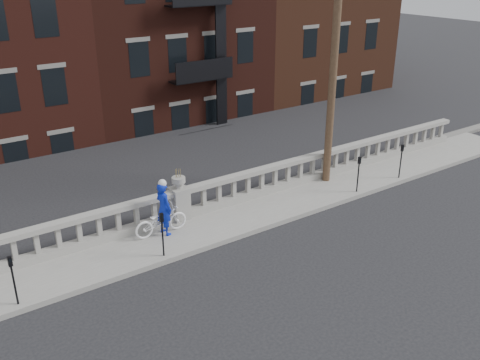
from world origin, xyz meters
name	(u,v)px	position (x,y,z in m)	size (l,w,h in m)	color
ground	(250,277)	(0.00, 0.00, 0.00)	(120.00, 120.00, 0.00)	black
sidewalk	(195,232)	(0.00, 3.00, 0.07)	(32.00, 2.20, 0.15)	gray
balustrade	(180,205)	(0.00, 3.95, 0.64)	(28.00, 0.34, 1.03)	gray
planter_pedestal	(179,200)	(0.00, 3.95, 0.83)	(0.55, 0.55, 1.76)	gray
lower_level	(29,56)	(0.56, 23.04, 2.63)	(80.00, 44.00, 20.80)	#605E59
utility_pole	(335,46)	(6.20, 3.60, 5.24)	(1.60, 0.28, 10.00)	#422D1E
parking_meter_a	(13,275)	(-5.60, 2.15, 1.00)	(0.10, 0.09, 1.36)	black
parking_meter_b	(162,230)	(-1.54, 2.15, 1.00)	(0.10, 0.09, 1.36)	black
parking_meter_c	(359,170)	(6.37, 2.15, 1.00)	(0.10, 0.09, 1.36)	black
parking_meter_d	(401,157)	(8.70, 2.15, 1.00)	(0.10, 0.09, 1.36)	black
bicycle	(161,220)	(-0.98, 3.38, 0.60)	(0.60, 1.72, 0.90)	white
cyclist	(164,209)	(-0.88, 3.32, 1.01)	(0.63, 0.41, 1.71)	#0B1FA9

